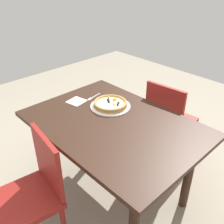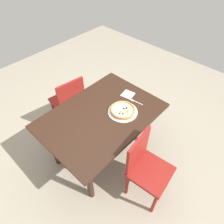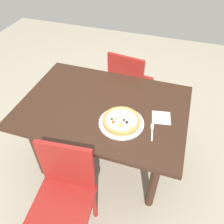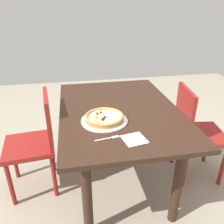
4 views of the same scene
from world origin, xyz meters
The scene contains 8 objects.
ground_plane centered at (0.00, 0.00, 0.00)m, with size 6.00×6.00×0.00m, color #9E937F.
dining_table centered at (0.00, 0.00, 0.63)m, with size 1.35×0.95×0.74m.
chair_near centered at (-0.05, -0.69, 0.48)m, with size 0.44×0.44×0.88m.
chair_far centered at (0.04, 0.69, 0.48)m, with size 0.45×0.45×0.88m.
plate centered at (0.20, -0.15, 0.74)m, with size 0.34×0.34×0.01m, color white.
pizza centered at (0.20, -0.15, 0.77)m, with size 0.29×0.29×0.05m.
fork centered at (0.43, -0.15, 0.74)m, with size 0.04×0.17×0.00m.
napkin centered at (0.47, 0.00, 0.74)m, with size 0.14×0.14×0.00m, color white.
Camera 1 is at (-1.17, 1.14, 1.79)m, focal length 40.82 mm.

